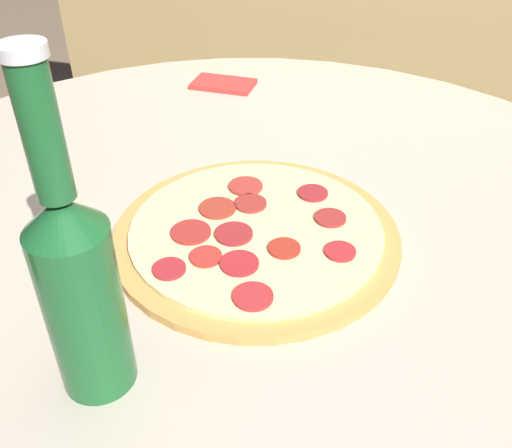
{
  "coord_description": "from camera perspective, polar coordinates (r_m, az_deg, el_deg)",
  "views": [
    {
      "loc": [
        0.16,
        -0.51,
        1.11
      ],
      "look_at": [
        0.02,
        -0.03,
        0.75
      ],
      "focal_mm": 40.0,
      "sensor_mm": 36.0,
      "label": 1
    }
  ],
  "objects": [
    {
      "name": "table",
      "position": [
        0.77,
        -0.74,
        -9.57
      ],
      "size": [
        1.09,
        1.09,
        0.73
      ],
      "color": "#B2A893",
      "rests_on": "ground_plane"
    },
    {
      "name": "pizza",
      "position": [
        0.63,
        -0.03,
        -0.91
      ],
      "size": [
        0.32,
        0.32,
        0.02
      ],
      "color": "#C68E47",
      "rests_on": "table"
    },
    {
      "name": "beer_bottle",
      "position": [
        0.44,
        -17.28,
        -5.8
      ],
      "size": [
        0.06,
        0.06,
        0.28
      ],
      "color": "#195628",
      "rests_on": "table"
    },
    {
      "name": "napkin",
      "position": [
        1.01,
        -3.28,
        13.81
      ],
      "size": [
        0.1,
        0.06,
        0.01
      ],
      "color": "red",
      "rests_on": "table"
    }
  ]
}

